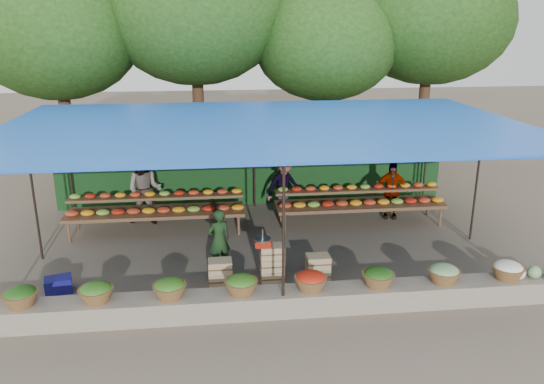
{
  "coord_description": "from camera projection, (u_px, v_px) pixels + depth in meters",
  "views": [
    {
      "loc": [
        -1.1,
        -10.86,
        4.79
      ],
      "look_at": [
        0.17,
        0.2,
        1.26
      ],
      "focal_mm": 35.0,
      "sensor_mm": 36.0,
      "label": 1
    }
  ],
  "objects": [
    {
      "name": "blue_crate_back",
      "position": [
        58.0,
        285.0,
        9.9
      ],
      "size": [
        0.55,
        0.45,
        0.29
      ],
      "primitive_type": "cube",
      "rotation": [
        0.0,
        0.0,
        0.25
      ],
      "color": "navy",
      "rests_on": "ground"
    },
    {
      "name": "weighing_scale",
      "position": [
        263.0,
        242.0,
        10.04
      ],
      "size": [
        0.32,
        0.32,
        0.34
      ],
      "color": "#A9200D",
      "rests_on": "crate_counter"
    },
    {
      "name": "produce_baskets",
      "position": [
        276.0,
        283.0,
        9.07
      ],
      "size": [
        8.98,
        0.58,
        0.34
      ],
      "color": "brown",
      "rests_on": "stone_curb"
    },
    {
      "name": "customer_left",
      "position": [
        145.0,
        190.0,
        13.05
      ],
      "size": [
        0.97,
        0.81,
        1.78
      ],
      "primitive_type": "imported",
      "rotation": [
        0.0,
        0.0,
        -0.17
      ],
      "color": "slate",
      "rests_on": "ground"
    },
    {
      "name": "customer_mid",
      "position": [
        284.0,
        186.0,
        13.65
      ],
      "size": [
        1.21,
        1.0,
        1.63
      ],
      "primitive_type": "imported",
      "rotation": [
        0.0,
        0.0,
        0.45
      ],
      "color": "slate",
      "rests_on": "ground"
    },
    {
      "name": "stall_canopy",
      "position": [
        265.0,
        130.0,
        11.1
      ],
      "size": [
        10.8,
        6.6,
        2.82
      ],
      "color": "black",
      "rests_on": "ground"
    },
    {
      "name": "tree_row",
      "position": [
        261.0,
        27.0,
        16.25
      ],
      "size": [
        16.51,
        5.5,
        7.12
      ],
      "color": "#322212",
      "rests_on": "ground"
    },
    {
      "name": "vendor_seated",
      "position": [
        219.0,
        240.0,
        10.65
      ],
      "size": [
        0.55,
        0.46,
        1.3
      ],
      "primitive_type": "imported",
      "rotation": [
        0.0,
        0.0,
        3.51
      ],
      "color": "#173217",
      "rests_on": "ground"
    },
    {
      "name": "customer_right",
      "position": [
        391.0,
        190.0,
        13.54
      ],
      "size": [
        0.93,
        0.57,
        1.48
      ],
      "primitive_type": "imported",
      "rotation": [
        0.0,
        0.0,
        -0.26
      ],
      "color": "slate",
      "rests_on": "ground"
    },
    {
      "name": "stone_curb",
      "position": [
        282.0,
        301.0,
        9.19
      ],
      "size": [
        10.6,
        0.55,
        0.4
      ],
      "primitive_type": "cube",
      "color": "#70665A",
      "rests_on": "ground"
    },
    {
      "name": "ground",
      "position": [
        266.0,
        248.0,
        11.85
      ],
      "size": [
        60.0,
        60.0,
        0.0
      ],
      "primitive_type": "plane",
      "color": "#635A49",
      "rests_on": "ground"
    },
    {
      "name": "fruit_table_right",
      "position": [
        360.0,
        200.0,
        13.22
      ],
      "size": [
        4.21,
        0.95,
        0.93
      ],
      "color": "#513920",
      "rests_on": "ground"
    },
    {
      "name": "fruit_table_left",
      "position": [
        156.0,
        207.0,
        12.68
      ],
      "size": [
        4.21,
        0.95,
        0.93
      ],
      "color": "#513920",
      "rests_on": "ground"
    },
    {
      "name": "netting_backdrop",
      "position": [
        254.0,
        160.0,
        14.46
      ],
      "size": [
        10.6,
        0.06,
        2.5
      ],
      "primitive_type": "cube",
      "color": "#17411D",
      "rests_on": "ground"
    },
    {
      "name": "crate_counter",
      "position": [
        271.0,
        267.0,
        10.22
      ],
      "size": [
        2.35,
        0.35,
        0.77
      ],
      "color": "#9D875A",
      "rests_on": "ground"
    }
  ]
}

